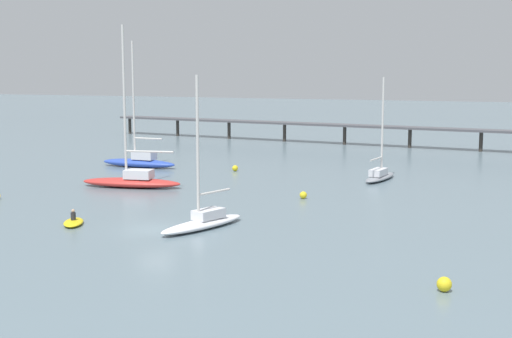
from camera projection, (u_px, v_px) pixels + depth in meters
ground_plane at (156, 229)px, 49.23m from camera, size 400.00×400.00×0.00m
pier at (453, 123)px, 95.79m from camera, size 78.60×11.91×7.14m
sailboat_white at (203, 219)px, 49.49m from camera, size 4.32×7.83×10.68m
sailboat_blue at (139, 160)px, 79.70m from camera, size 9.24×2.38×14.08m
sailboat_gray at (380, 174)px, 70.62m from camera, size 2.74×6.99×10.23m
sailboat_red at (132, 179)px, 66.41m from camera, size 9.89×3.94×15.04m
dinghy_yellow at (73, 222)px, 50.65m from camera, size 2.51×3.26×1.14m
mooring_buoy_inner at (444, 284)px, 35.55m from camera, size 0.76×0.76×0.76m
mooring_buoy_near at (235, 168)px, 76.78m from camera, size 0.64×0.64×0.64m
mooring_buoy_far at (303, 195)px, 60.67m from camera, size 0.63×0.63×0.63m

